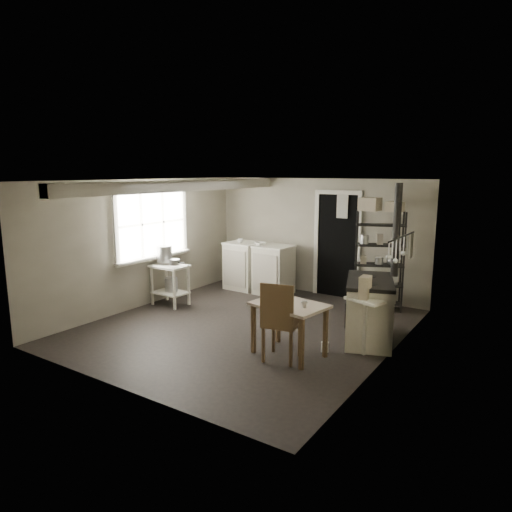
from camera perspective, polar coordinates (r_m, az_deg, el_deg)
The scene contains 31 objects.
floor at distance 7.34m, azimuth -1.30°, elevation -8.84°, with size 5.00×5.00×0.00m, color black.
ceiling at distance 6.92m, azimuth -1.38°, elevation 9.42°, with size 5.00×5.00×0.00m, color silver.
wall_back at distance 9.18m, azimuth 7.58°, elevation 2.41°, with size 4.50×0.02×2.30m, color #9E9886.
wall_front at distance 5.23m, azimuth -17.16°, elevation -4.17°, with size 4.50×0.02×2.30m, color #9E9886.
wall_left at distance 8.51m, azimuth -13.91°, elevation 1.55°, with size 0.02×5.00×2.30m, color #9E9886.
wall_right at distance 6.07m, azimuth 16.40°, elevation -2.11°, with size 0.02×5.00×2.30m, color #9E9886.
window at distance 8.58m, azimuth -12.89°, elevation 4.03°, with size 0.12×1.76×1.28m, color white, non-canonical shape.
doorway at distance 8.99m, azimuth 10.06°, elevation 1.20°, with size 0.96×0.10×2.08m, color white, non-canonical shape.
ceiling_beam at distance 7.67m, azimuth -8.85°, elevation 8.67°, with size 0.18×5.00×0.18m, color white, non-canonical shape.
wallpaper_panel at distance 6.08m, azimuth 16.31°, elevation -2.10°, with size 0.01×5.00×2.30m, color beige, non-canonical shape.
utensil_rail at distance 6.59m, azimuth 17.63°, elevation 2.32°, with size 0.06×1.20×0.44m, color #B0B0B3, non-canonical shape.
prep_table at distance 8.54m, azimuth -10.67°, elevation -3.42°, with size 0.65×0.47×0.75m, color white, non-canonical shape.
stockpot at distance 8.54m, azimuth -11.39°, elevation 0.26°, with size 0.28×0.28×0.30m, color #B0B0B3.
saucepan at distance 8.21m, azimuth -10.15°, elevation -0.75°, with size 0.18×0.18×0.10m, color #B0B0B3.
bucket at distance 8.55m, azimuth -10.56°, elevation -3.51°, with size 0.23×0.23×0.25m, color #B0B0B3.
base_cabinets at distance 9.36m, azimuth 0.30°, elevation -1.63°, with size 1.49×0.64×0.98m, color beige, non-canonical shape.
mixing_bowl at distance 9.14m, azimuth 0.52°, elevation 1.25°, with size 0.31×0.31×0.08m, color white.
counter_cup at distance 9.37m, azimuth -1.96°, elevation 1.53°, with size 0.12×0.12×0.09m, color white.
shelf_rack at distance 8.28m, azimuth 15.14°, elevation -0.15°, with size 0.83×0.32×1.76m, color black, non-canonical shape.
shelf_jar at distance 8.32m, azimuth 13.23°, elevation 2.86°, with size 0.08×0.08×0.18m, color white.
storage_box_a at distance 8.18m, azimuth 14.10°, elevation 7.26°, with size 0.33×0.29×0.23m, color beige.
storage_box_b at distance 8.10m, azimuth 17.01°, elevation 6.94°, with size 0.26×0.24×0.17m, color beige.
stove at distance 6.85m, azimuth 13.93°, elevation -6.70°, with size 0.64×1.16×0.91m, color beige, non-canonical shape.
stovepipe at distance 6.96m, azimuth 17.17°, elevation 3.10°, with size 0.12×0.12×1.51m, color black, non-canonical shape.
side_ledge at distance 6.32m, azimuth 13.33°, elevation -8.26°, with size 0.51×0.27×0.78m, color white, non-canonical shape.
oats_box at distance 6.17m, azimuth 13.51°, elevation -3.10°, with size 0.12×0.20×0.30m, color beige.
work_table at distance 6.17m, azimuth 4.15°, elevation -8.93°, with size 0.94×0.66×0.71m, color beige, non-canonical shape.
table_cup at distance 5.89m, azimuth 6.06°, elevation -5.61°, with size 0.09×0.09×0.08m, color white.
chair at distance 6.00m, azimuth 3.27°, elevation -8.46°, with size 0.44×0.46×1.06m, color #503922, non-canonical shape.
flour_sack at distance 8.52m, azimuth 13.13°, elevation -4.67°, with size 0.45×0.38×0.54m, color beige.
floor_crock at distance 6.43m, azimuth 8.60°, elevation -11.10°, with size 0.11×0.11×0.14m, color white.
Camera 1 is at (3.94, -5.69, 2.44)m, focal length 32.00 mm.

